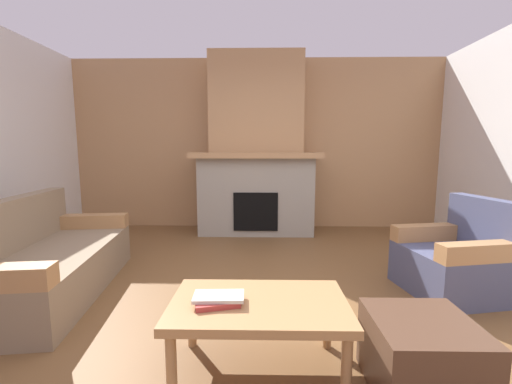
% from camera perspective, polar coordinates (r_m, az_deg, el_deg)
% --- Properties ---
extents(ground, '(9.00, 9.00, 0.00)m').
position_cam_1_polar(ground, '(2.71, -1.09, -20.68)').
color(ground, brown).
extents(wall_back_wood_panel, '(6.00, 0.12, 2.70)m').
position_cam_1_polar(wall_back_wood_panel, '(5.39, 0.11, 8.28)').
color(wall_back_wood_panel, tan).
rests_on(wall_back_wood_panel, ground).
extents(fireplace, '(1.90, 0.82, 2.70)m').
position_cam_1_polar(fireplace, '(5.01, 0.03, 6.20)').
color(fireplace, gray).
rests_on(fireplace, ground).
extents(couch, '(1.06, 1.89, 0.85)m').
position_cam_1_polar(couch, '(3.48, -32.97, -10.35)').
color(couch, '#847056').
rests_on(couch, ground).
extents(armchair, '(0.88, 0.88, 0.85)m').
position_cam_1_polar(armchair, '(3.47, 31.72, -10.17)').
color(armchair, '#474C6B').
rests_on(armchair, ground).
extents(coffee_table, '(1.00, 0.60, 0.43)m').
position_cam_1_polar(coffee_table, '(1.96, 0.53, -19.96)').
color(coffee_table, '#A87A4C').
rests_on(coffee_table, ground).
extents(ottoman, '(0.52, 0.52, 0.40)m').
position_cam_1_polar(ottoman, '(2.11, 26.96, -24.24)').
color(ottoman, '#4C3323').
rests_on(ottoman, ground).
extents(book_stack_near_edge, '(0.29, 0.23, 0.05)m').
position_cam_1_polar(book_stack_near_edge, '(1.92, -6.73, -18.12)').
color(book_stack_near_edge, '#B23833').
rests_on(book_stack_near_edge, coffee_table).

